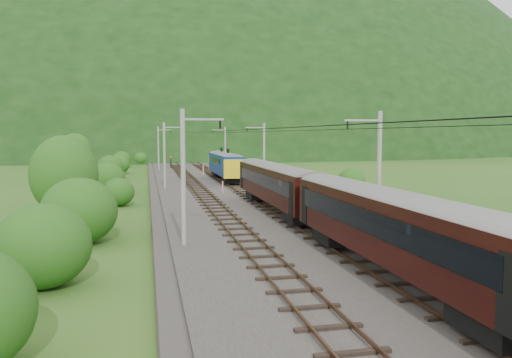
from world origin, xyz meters
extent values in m
plane|color=#255119|center=(0.00, 0.00, 0.00)|extent=(600.00, 600.00, 0.00)
cube|color=#38332D|center=(0.00, 10.00, 0.15)|extent=(14.00, 220.00, 0.30)
cube|color=brown|center=(-3.12, 10.00, 0.49)|extent=(0.08, 220.00, 0.15)
cube|color=brown|center=(-1.68, 10.00, 0.49)|extent=(0.08, 220.00, 0.15)
cube|color=black|center=(-2.40, 10.00, 0.36)|extent=(2.40, 220.00, 0.12)
cube|color=brown|center=(1.68, 10.00, 0.49)|extent=(0.08, 220.00, 0.15)
cube|color=brown|center=(3.12, 10.00, 0.49)|extent=(0.08, 220.00, 0.15)
cube|color=black|center=(2.40, 10.00, 0.36)|extent=(2.40, 220.00, 0.12)
cylinder|color=gray|center=(-6.20, 0.00, 4.30)|extent=(0.28, 0.28, 8.00)
cube|color=gray|center=(-5.00, 0.00, 7.70)|extent=(2.40, 0.12, 0.12)
cylinder|color=black|center=(-4.00, 0.00, 7.40)|extent=(0.10, 0.10, 0.50)
cylinder|color=gray|center=(-6.20, 32.00, 4.30)|extent=(0.28, 0.28, 8.00)
cube|color=gray|center=(-5.00, 32.00, 7.70)|extent=(2.40, 0.12, 0.12)
cylinder|color=black|center=(-4.00, 32.00, 7.40)|extent=(0.10, 0.10, 0.50)
cylinder|color=gray|center=(-6.20, 64.00, 4.30)|extent=(0.28, 0.28, 8.00)
cube|color=gray|center=(-5.00, 64.00, 7.70)|extent=(2.40, 0.12, 0.12)
cylinder|color=black|center=(-4.00, 64.00, 7.40)|extent=(0.10, 0.10, 0.50)
cylinder|color=gray|center=(-6.20, 96.00, 4.30)|extent=(0.28, 0.28, 8.00)
cube|color=gray|center=(-5.00, 96.00, 7.70)|extent=(2.40, 0.12, 0.12)
cylinder|color=black|center=(-4.00, 96.00, 7.40)|extent=(0.10, 0.10, 0.50)
cylinder|color=gray|center=(-6.20, 128.00, 4.30)|extent=(0.28, 0.28, 8.00)
cube|color=gray|center=(-5.00, 128.00, 7.70)|extent=(2.40, 0.12, 0.12)
cylinder|color=black|center=(-4.00, 128.00, 7.40)|extent=(0.10, 0.10, 0.50)
cylinder|color=gray|center=(6.20, 0.00, 4.30)|extent=(0.28, 0.28, 8.00)
cube|color=gray|center=(5.00, 0.00, 7.70)|extent=(2.40, 0.12, 0.12)
cylinder|color=black|center=(4.00, 0.00, 7.40)|extent=(0.10, 0.10, 0.50)
cylinder|color=gray|center=(6.20, 32.00, 4.30)|extent=(0.28, 0.28, 8.00)
cube|color=gray|center=(5.00, 32.00, 7.70)|extent=(2.40, 0.12, 0.12)
cylinder|color=black|center=(4.00, 32.00, 7.40)|extent=(0.10, 0.10, 0.50)
cylinder|color=gray|center=(6.20, 64.00, 4.30)|extent=(0.28, 0.28, 8.00)
cube|color=gray|center=(5.00, 64.00, 7.70)|extent=(2.40, 0.12, 0.12)
cylinder|color=black|center=(4.00, 64.00, 7.40)|extent=(0.10, 0.10, 0.50)
cylinder|color=gray|center=(6.20, 96.00, 4.30)|extent=(0.28, 0.28, 8.00)
cube|color=gray|center=(5.00, 96.00, 7.70)|extent=(2.40, 0.12, 0.12)
cylinder|color=black|center=(4.00, 96.00, 7.40)|extent=(0.10, 0.10, 0.50)
cylinder|color=gray|center=(6.20, 128.00, 4.30)|extent=(0.28, 0.28, 8.00)
cube|color=gray|center=(5.00, 128.00, 7.70)|extent=(2.40, 0.12, 0.12)
cylinder|color=black|center=(4.00, 128.00, 7.40)|extent=(0.10, 0.10, 0.50)
cylinder|color=black|center=(-2.40, 10.00, 7.10)|extent=(0.03, 198.00, 0.03)
cylinder|color=black|center=(2.40, 10.00, 7.10)|extent=(0.03, 198.00, 0.03)
ellipsoid|color=black|center=(0.00, 260.00, 0.00)|extent=(504.00, 360.00, 244.00)
cube|color=black|center=(2.40, -9.25, 2.71)|extent=(2.59, 19.62, 2.68)
cylinder|color=gray|center=(2.40, -9.25, 3.91)|extent=(2.59, 19.52, 2.59)
cube|color=black|center=(1.09, -9.25, 3.03)|extent=(0.05, 17.27, 1.03)
cube|color=black|center=(3.71, -9.25, 3.03)|extent=(0.05, 17.27, 1.03)
cube|color=black|center=(2.40, -16.12, 0.97)|extent=(1.96, 2.85, 0.80)
cube|color=black|center=(2.40, -2.38, 0.97)|extent=(1.96, 2.85, 0.80)
cube|color=black|center=(2.40, 11.41, 2.71)|extent=(2.59, 19.62, 2.68)
cylinder|color=gray|center=(2.40, 11.41, 3.91)|extent=(2.59, 19.52, 2.59)
cube|color=black|center=(1.09, 11.41, 3.03)|extent=(0.05, 17.27, 1.03)
cube|color=black|center=(3.71, 11.41, 3.03)|extent=(0.05, 17.27, 1.03)
cube|color=black|center=(2.40, 4.54, 0.97)|extent=(1.96, 2.85, 0.80)
cube|color=black|center=(2.40, 18.28, 0.97)|extent=(1.96, 2.85, 0.80)
cube|color=navy|center=(2.40, 40.10, 2.71)|extent=(2.59, 16.05, 2.68)
cylinder|color=gray|center=(2.40, 40.10, 3.91)|extent=(2.59, 15.97, 2.59)
cube|color=black|center=(1.09, 40.10, 3.03)|extent=(0.05, 14.13, 1.03)
cube|color=black|center=(3.71, 40.10, 3.03)|extent=(0.05, 14.13, 1.03)
cube|color=black|center=(2.40, 34.48, 0.97)|extent=(1.96, 2.85, 0.80)
cube|color=black|center=(2.40, 45.71, 0.97)|extent=(1.96, 2.85, 0.80)
cube|color=gold|center=(2.40, 47.92, 2.53)|extent=(2.64, 0.50, 2.41)
cube|color=gold|center=(2.40, 32.27, 2.53)|extent=(2.64, 0.50, 2.41)
cube|color=black|center=(2.40, 43.10, 4.54)|extent=(0.08, 1.60, 0.80)
cylinder|color=red|center=(-0.11, 25.24, 0.98)|extent=(0.15, 0.15, 1.36)
cylinder|color=red|center=(0.60, 51.20, 1.13)|extent=(0.18, 0.18, 1.66)
cylinder|color=black|center=(-3.75, 68.97, 1.37)|extent=(0.15, 0.15, 2.14)
sphere|color=red|center=(-3.75, 68.97, 2.49)|extent=(0.26, 0.26, 0.26)
ellipsoid|color=#2C5516|center=(-12.82, -6.05, 1.89)|extent=(4.20, 4.20, 3.78)
ellipsoid|color=#2C5516|center=(-12.42, 2.88, 2.09)|extent=(4.64, 4.64, 4.18)
ellipsoid|color=#2C5516|center=(-12.92, 8.10, 1.28)|extent=(2.84, 2.84, 2.55)
ellipsoid|color=#2C5516|center=(-10.99, 19.56, 1.36)|extent=(3.03, 3.03, 2.73)
ellipsoid|color=#2C5516|center=(-12.74, 28.94, 1.84)|extent=(4.10, 4.10, 3.69)
ellipsoid|color=#2C5516|center=(-12.27, 34.02, 1.05)|extent=(2.34, 2.34, 2.11)
ellipsoid|color=#2C5516|center=(-12.39, 46.01, 0.89)|extent=(1.97, 1.97, 1.77)
ellipsoid|color=#2C5516|center=(-13.96, 51.55, 1.81)|extent=(4.01, 4.01, 3.61)
ellipsoid|color=#2C5516|center=(-13.11, 60.37, 1.69)|extent=(3.75, 3.75, 3.37)
ellipsoid|color=#2C5516|center=(-15.04, 68.64, 1.15)|extent=(2.56, 2.56, 2.30)
ellipsoid|color=#2C5516|center=(-13.43, 78.53, 1.69)|extent=(3.76, 3.76, 3.39)
ellipsoid|color=#2C5516|center=(-9.63, 88.32, 1.42)|extent=(3.16, 3.16, 2.85)
ellipsoid|color=#2C5516|center=(-13.26, 96.03, 2.12)|extent=(4.70, 4.70, 4.23)
cylinder|color=black|center=(-14.03, 8.16, 1.84)|extent=(0.24, 0.24, 3.68)
ellipsoid|color=#2C5516|center=(-14.03, 8.16, 3.94)|extent=(4.73, 4.73, 5.67)
cylinder|color=black|center=(-15.33, 21.26, 1.75)|extent=(0.24, 0.24, 3.50)
ellipsoid|color=#2C5516|center=(-15.33, 21.26, 3.75)|extent=(4.50, 4.50, 5.40)
cylinder|color=black|center=(-18.02, 43.74, 1.91)|extent=(0.24, 0.24, 3.82)
ellipsoid|color=#2C5516|center=(-18.02, 43.74, 4.09)|extent=(4.91, 4.91, 5.89)
cylinder|color=black|center=(-18.77, 62.51, 1.07)|extent=(0.24, 0.24, 2.15)
ellipsoid|color=#2C5516|center=(-18.77, 62.51, 2.30)|extent=(2.76, 2.76, 3.32)
ellipsoid|color=#2C5516|center=(13.32, 20.98, 1.43)|extent=(3.18, 3.18, 2.86)
ellipsoid|color=#2C5516|center=(11.09, 50.62, 0.98)|extent=(2.19, 2.19, 1.97)
camera|label=1|loc=(-8.24, -29.29, 6.80)|focal=35.00mm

